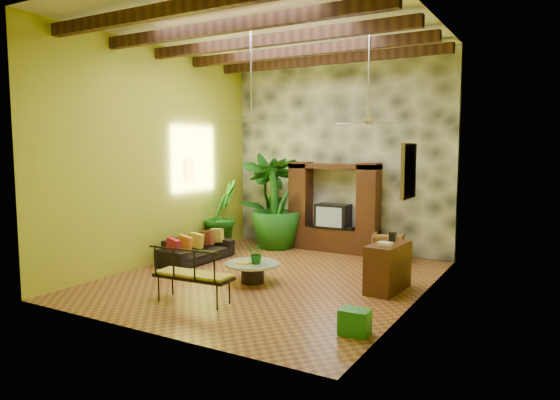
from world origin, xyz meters
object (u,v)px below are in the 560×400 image
Objects in this scene: entertainment_center at (333,214)px; ceiling_fan_front at (251,110)px; tall_plant_c at (276,203)px; coffee_table at (253,270)px; ceiling_fan_back at (368,112)px; iron_bench at (190,272)px; wicker_armchair at (388,246)px; side_console at (388,267)px; green_bin at (355,322)px; sofa at (196,249)px; tall_plant_b at (222,215)px; tall_plant_a at (266,198)px.

ceiling_fan_front reaches higher than entertainment_center.
coffee_table is at bearing -67.18° from tall_plant_c.
ceiling_fan_back is 4.79m from iron_bench.
ceiling_fan_back is 1.27× the size of iron_bench.
wicker_armchair is 5.32m from iron_bench.
tall_plant_c reaches higher than side_console.
iron_bench is at bearing -179.16° from green_bin.
sofa is at bearing 158.60° from ceiling_fan_front.
tall_plant_c is at bearing 152.47° from side_console.
wicker_armchair is (3.86, 2.42, 0.03)m from sofa.
wicker_armchair is at bearing 102.45° from green_bin.
wicker_armchair is 1.69× the size of green_bin.
green_bin is at bearing 91.62° from wicker_armchair.
ceiling_fan_front reaches higher than sofa.
wicker_armchair reaches higher than sofa.
coffee_table is (1.36, -3.24, -0.95)m from tall_plant_c.
tall_plant_b is (-2.65, -1.24, -0.05)m from entertainment_center.
sofa is 0.83× the size of tall_plant_c.
green_bin is at bearing -29.81° from coffee_table.
tall_plant_a is 6.02× the size of green_bin.
tall_plant_b is 1.64× the size of side_console.
tall_plant_b reaches higher than coffee_table.
ceiling_fan_back is at bearing 80.41° from wicker_armchair.
tall_plant_a reaches higher than coffee_table.
green_bin is (2.99, 0.04, -0.36)m from iron_bench.
green_bin is (2.79, -1.60, -0.07)m from coffee_table.
tall_plant_a is (-3.64, 1.94, -2.13)m from ceiling_fan_back.
entertainment_center is at bearing -0.23° from tall_plant_a.
entertainment_center is 2.93m from tall_plant_b.
sofa is 2.64m from tall_plant_c.
sofa is 4.75× the size of green_bin.
wicker_armchair is 4.36m from tall_plant_b.
tall_plant_c is (0.80, 2.34, 0.92)m from sofa.
iron_bench is at bearing -120.31° from ceiling_fan_back.
wicker_armchair is (-0.04, 1.65, -3.08)m from ceiling_fan_back.
tall_plant_c is 2.22× the size of coffee_table.
tall_plant_a is 2.27× the size of side_console.
tall_plant_a is 2.33× the size of coffee_table.
entertainment_center reaches higher than green_bin.
sofa is at bearing -108.79° from tall_plant_c.
side_console is (0.77, -0.89, -2.95)m from ceiling_fan_back.
ceiling_fan_back is 1.70× the size of coffee_table.
iron_bench is 1.31× the size of side_console.
ceiling_fan_front reaches higher than iron_bench.
wicker_armchair is 0.66× the size of coffee_table.
ceiling_fan_front is 3.98m from side_console.
side_console is at bearing -17.54° from tall_plant_b.
ceiling_fan_back is at bearing -50.43° from entertainment_center.
sofa is 1.79× the size of side_console.
entertainment_center is 4.30m from ceiling_fan_front.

